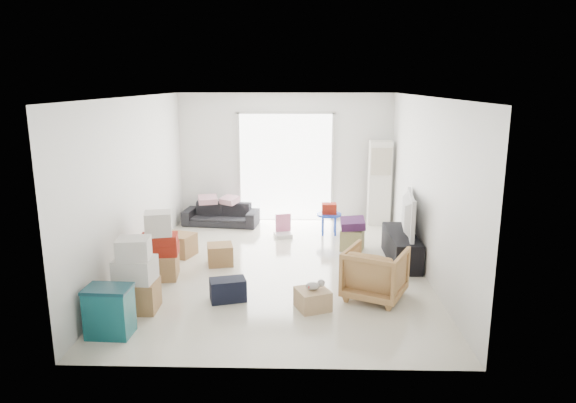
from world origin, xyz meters
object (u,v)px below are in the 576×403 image
Objects in this scene: ac_tower at (379,183)px; tv_console at (401,247)px; television at (402,229)px; kids_table at (329,212)px; ottoman at (352,239)px; armchair at (375,271)px; wood_crate at (313,299)px; sofa at (221,211)px; storage_bins at (109,311)px.

tv_console is (0.05, -2.30, -0.63)m from ac_tower.
television is 1.90m from kids_table.
armchair is at bearing -87.05° from ottoman.
ac_tower is 2.22× the size of armchair.
wood_crate is at bearing -128.65° from tv_console.
tv_console reaches higher than wood_crate.
tv_console reaches higher than ottoman.
tv_console is 0.95m from ottoman.
ac_tower is 1.21× the size of tv_console.
armchair is 1.98× the size of wood_crate.
sofa reaches higher than ottoman.
storage_bins is at bearing -127.71° from ac_tower.
wood_crate is (1.83, -4.04, -0.17)m from sofa.
ac_tower is at bearing 70.80° from wood_crate.
ottoman reaches higher than wood_crate.
television is 1.65m from armchair.
storage_bins is 5.05m from kids_table.
television is (0.00, 0.00, 0.32)m from tv_console.
ottoman is (2.58, -1.57, -0.11)m from sofa.
ottoman is at bearing -69.03° from kids_table.
television is at bearing -37.48° from ottoman.
sofa is 1.96× the size of armchair.
tv_console is 4.73m from storage_bins.
ac_tower reaches higher than kids_table.
tv_console is 0.93× the size of sofa.
sofa is 2.50× the size of kids_table.
ac_tower is 3.89m from armchair.
television is 1.93× the size of storage_bins.
kids_table is (-1.12, 1.53, -0.12)m from television.
tv_console is 2.34× the size of kids_table.
kids_table is at bearing 43.68° from television.
ac_tower is at bearing 67.74° from ottoman.
kids_table reaches higher than ottoman.
storage_bins is (-0.56, -4.83, 0.00)m from sofa.
kids_table is at bearing 56.60° from storage_bins.
television is at bearing -53.85° from kids_table.
storage_bins is at bearing -89.41° from sofa.
television is 0.75× the size of sofa.
television is 4.74m from storage_bins.
armchair is at bearing 19.73° from storage_bins.
armchair reaches higher than kids_table.
tv_console is at bearing -87.60° from armchair.
storage_bins is at bearing -134.00° from ottoman.
television reaches higher than tv_console.
television reaches higher than ottoman.
kids_table reaches higher than wood_crate.
storage_bins is 1.59× the size of ottoman.
sofa is (-3.34, 2.15, 0.06)m from tv_console.
ac_tower is 6.32m from storage_bins.
sofa is at bearing 164.48° from kids_table.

